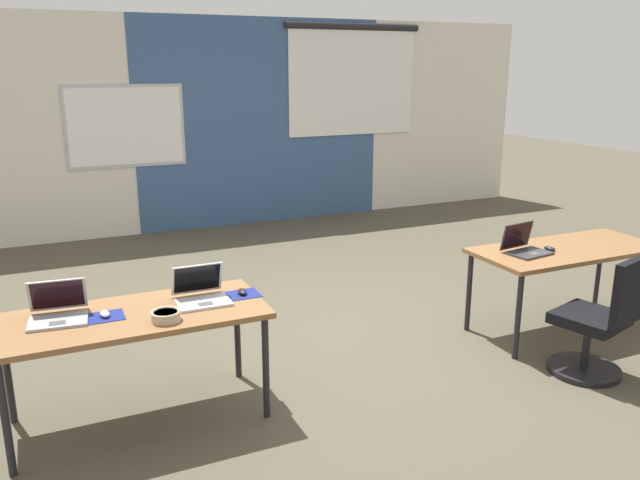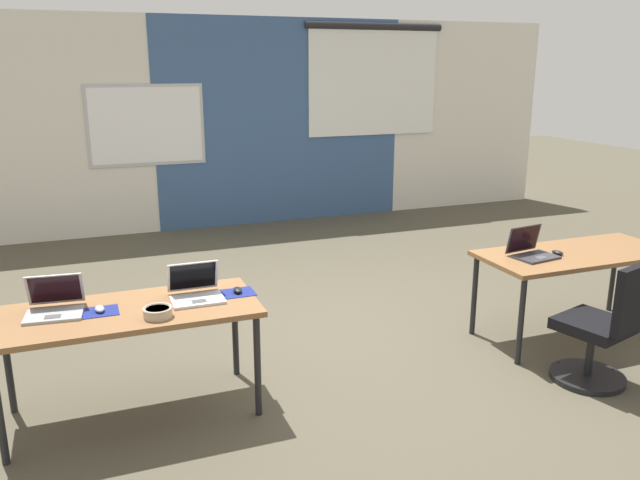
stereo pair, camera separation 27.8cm
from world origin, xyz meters
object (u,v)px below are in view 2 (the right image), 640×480
laptop_near_left_inner (196,291)px  snack_bowl (158,311)px  laptop_near_left_end (54,306)px  chair_near_right_inner (602,334)px  mouse_near_left_inner (237,290)px  desk_near_right (576,259)px  mouse_near_right_inner (558,253)px  desk_near_left (128,318)px  mouse_near_left_end (100,309)px  laptop_near_right_inner (531,250)px

laptop_near_left_inner → snack_bowl: size_ratio=1.87×
laptop_near_left_end → chair_near_right_inner: 3.63m
laptop_near_left_inner → mouse_near_left_inner: size_ratio=3.22×
mouse_near_left_inner → desk_near_right: bearing=-0.8°
mouse_near_left_inner → chair_near_right_inner: 2.54m
desk_near_right → mouse_near_right_inner: 0.21m
desk_near_left → mouse_near_left_end: 0.18m
mouse_near_left_end → laptop_near_left_inner: bearing=2.2°
laptop_near_left_inner → laptop_near_left_end: bearing=176.8°
mouse_near_left_end → snack_bowl: bearing=-33.0°
mouse_near_right_inner → snack_bowl: 3.15m
laptop_near_left_end → mouse_near_right_inner: size_ratio=3.28×
desk_near_right → mouse_near_right_inner: size_ratio=14.59×
laptop_near_left_end → snack_bowl: (0.58, -0.29, -0.01)m
mouse_near_right_inner → laptop_near_right_inner: bearing=171.9°
desk_near_left → desk_near_right: 3.50m
desk_near_left → laptop_near_left_end: size_ratio=4.44×
mouse_near_right_inner → snack_bowl: bearing=-176.5°
laptop_near_left_inner → mouse_near_left_end: (-0.59, -0.02, -0.03)m
laptop_near_left_inner → chair_near_right_inner: (2.66, -0.79, -0.39)m
desk_near_left → mouse_near_left_inner: (0.71, 0.04, 0.08)m
laptop_near_left_end → mouse_near_right_inner: (3.72, -0.10, -0.03)m
laptop_near_left_inner → laptop_near_right_inner: bearing=0.3°
mouse_near_left_inner → laptop_near_right_inner: size_ratio=0.28×
laptop_near_left_end → laptop_near_right_inner: 3.49m
mouse_near_left_inner → laptop_near_left_end: 1.13m
desk_near_right → mouse_near_left_inner: bearing=179.2°
laptop_near_left_inner → mouse_near_left_inner: 0.28m
snack_bowl → desk_near_left: bearing=129.4°
snack_bowl → laptop_near_right_inner: bearing=4.4°
laptop_near_left_end → laptop_near_right_inner: (3.48, -0.06, 0.00)m
mouse_near_right_inner → chair_near_right_inner: (-0.21, -0.75, -0.36)m
mouse_near_right_inner → chair_near_right_inner: bearing=-105.8°
mouse_near_left_end → mouse_near_right_inner: mouse_near_left_end is taller
mouse_near_right_inner → snack_bowl: size_ratio=0.62×
mouse_near_right_inner → laptop_near_left_inner: bearing=179.2°
desk_near_left → mouse_near_left_inner: 0.71m
mouse_near_left_end → snack_bowl: size_ratio=0.59×
mouse_near_left_end → chair_near_right_inner: bearing=-13.2°
desk_near_left → chair_near_right_inner: bearing=-13.7°
laptop_near_left_end → chair_near_right_inner: laptop_near_left_end is taller
desk_near_left → laptop_near_left_inner: 0.45m
laptop_near_left_end → snack_bowl: 0.64m
desk_near_right → mouse_near_right_inner: (-0.20, -0.01, 0.08)m
mouse_near_right_inner → mouse_near_left_inner: bearing=179.0°
desk_near_left → snack_bowl: (0.16, -0.20, 0.10)m
mouse_near_right_inner → snack_bowl: snack_bowl is taller
laptop_near_left_inner → mouse_near_right_inner: (2.87, -0.04, -0.03)m
mouse_near_left_end → desk_near_left: bearing=-4.5°
desk_near_right → mouse_near_left_inner: 2.79m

